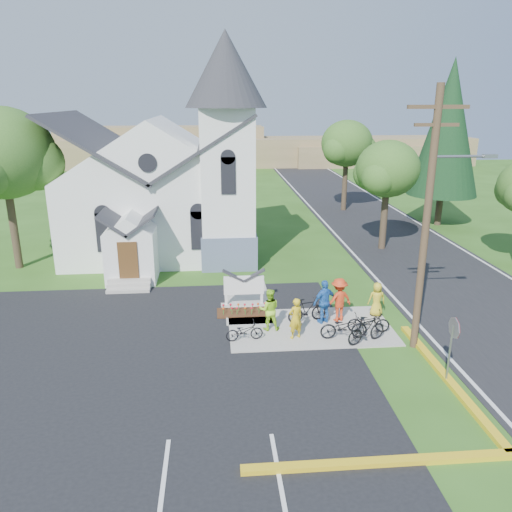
{
  "coord_description": "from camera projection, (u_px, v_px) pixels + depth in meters",
  "views": [
    {
      "loc": [
        -2.52,
        -18.84,
        9.46
      ],
      "look_at": [
        -0.47,
        5.0,
        1.91
      ],
      "focal_mm": 35.0,
      "sensor_mm": 36.0,
      "label": 1
    }
  ],
  "objects": [
    {
      "name": "bike_3",
      "position": [
        367.0,
        330.0,
        20.02
      ],
      "size": [
        1.91,
        1.23,
        1.12
      ],
      "primitive_type": "imported",
      "rotation": [
        0.0,
        0.0,
        1.99
      ],
      "color": "black",
      "rests_on": "sidewalk"
    },
    {
      "name": "tree_lot_corner",
      "position": [
        3.0,
        153.0,
        27.33
      ],
      "size": [
        5.6,
        5.6,
        9.15
      ],
      "color": "#382B1F",
      "rests_on": "ground"
    },
    {
      "name": "church_sign",
      "position": [
        244.0,
        286.0,
        23.59
      ],
      "size": [
        2.2,
        0.4,
        1.7
      ],
      "color": "gray",
      "rests_on": "ground"
    },
    {
      "name": "cyclist_1",
      "position": [
        269.0,
        309.0,
        21.07
      ],
      "size": [
        0.93,
        0.75,
        1.83
      ],
      "primitive_type": "imported",
      "rotation": [
        0.0,
        0.0,
        3.08
      ],
      "color": "#A3E72B",
      "rests_on": "sidewalk"
    },
    {
      "name": "distant_hills",
      "position": [
        252.0,
        150.0,
        74.1
      ],
      "size": [
        61.0,
        10.0,
        5.6
      ],
      "color": "olive",
      "rests_on": "ground"
    },
    {
      "name": "bike_2",
      "position": [
        344.0,
        327.0,
        20.39
      ],
      "size": [
        1.95,
        0.69,
        1.02
      ],
      "primitive_type": "imported",
      "rotation": [
        0.0,
        0.0,
        1.56
      ],
      "color": "black",
      "rests_on": "sidewalk"
    },
    {
      "name": "bike_0",
      "position": [
        244.0,
        331.0,
        20.25
      ],
      "size": [
        1.59,
        0.73,
        0.8
      ],
      "primitive_type": "imported",
      "rotation": [
        0.0,
        0.0,
        1.7
      ],
      "color": "black",
      "rests_on": "sidewalk"
    },
    {
      "name": "cyclist_4",
      "position": [
        377.0,
        299.0,
        22.47
      ],
      "size": [
        0.79,
        0.53,
        1.58
      ],
      "primitive_type": "imported",
      "rotation": [
        0.0,
        0.0,
        3.1
      ],
      "color": "gold",
      "rests_on": "sidewalk"
    },
    {
      "name": "flower_bed",
      "position": [
        245.0,
        313.0,
        23.03
      ],
      "size": [
        2.6,
        1.1,
        0.07
      ],
      "primitive_type": "cube",
      "color": "#3B2210",
      "rests_on": "ground"
    },
    {
      "name": "bike_4",
      "position": [
        369.0,
        322.0,
        20.96
      ],
      "size": [
        1.83,
        0.82,
        0.93
      ],
      "primitive_type": "imported",
      "rotation": [
        0.0,
        0.0,
        1.46
      ],
      "color": "black",
      "rests_on": "sidewalk"
    },
    {
      "name": "sidewalk",
      "position": [
        310.0,
        328.0,
        21.54
      ],
      "size": [
        7.0,
        4.0,
        0.05
      ],
      "primitive_type": "cube",
      "color": "gray",
      "rests_on": "ground"
    },
    {
      "name": "tree_road_near",
      "position": [
        388.0,
        169.0,
        31.49
      ],
      "size": [
        4.0,
        4.0,
        7.05
      ],
      "color": "#382B1F",
      "rests_on": "ground"
    },
    {
      "name": "cyclist_0",
      "position": [
        295.0,
        318.0,
        20.32
      ],
      "size": [
        0.75,
        0.64,
        1.75
      ],
      "primitive_type": "imported",
      "rotation": [
        0.0,
        0.0,
        3.55
      ],
      "color": "gold",
      "rests_on": "sidewalk"
    },
    {
      "name": "stop_sign",
      "position": [
        453.0,
        336.0,
        16.87
      ],
      "size": [
        0.11,
        0.76,
        2.48
      ],
      "color": "gray",
      "rests_on": "ground"
    },
    {
      "name": "conifer",
      "position": [
        448.0,
        128.0,
        37.06
      ],
      "size": [
        5.2,
        5.2,
        12.4
      ],
      "color": "#382B1F",
      "rests_on": "ground"
    },
    {
      "name": "ground",
      "position": [
        277.0,
        335.0,
        20.95
      ],
      "size": [
        120.0,
        120.0,
        0.0
      ],
      "primitive_type": "plane",
      "color": "#2F5719",
      "rests_on": "ground"
    },
    {
      "name": "church",
      "position": [
        165.0,
        170.0,
        30.79
      ],
      "size": [
        12.35,
        12.0,
        13.0
      ],
      "color": "white",
      "rests_on": "ground"
    },
    {
      "name": "bike_1",
      "position": [
        307.0,
        310.0,
        21.91
      ],
      "size": [
        1.91,
        0.95,
        1.11
      ],
      "primitive_type": "imported",
      "rotation": [
        0.0,
        0.0,
        1.82
      ],
      "color": "black",
      "rests_on": "sidewalk"
    },
    {
      "name": "tree_road_mid",
      "position": [
        347.0,
        144.0,
        42.76
      ],
      "size": [
        4.4,
        4.4,
        7.8
      ],
      "color": "#382B1F",
      "rests_on": "ground"
    },
    {
      "name": "cyclist_2",
      "position": [
        325.0,
        302.0,
        21.69
      ],
      "size": [
        1.25,
        0.91,
        1.97
      ],
      "primitive_type": "imported",
      "rotation": [
        0.0,
        0.0,
        3.56
      ],
      "color": "blue",
      "rests_on": "sidewalk"
    },
    {
      "name": "utility_pole",
      "position": [
        429.0,
        214.0,
        18.34
      ],
      "size": [
        3.45,
        0.28,
        10.0
      ],
      "color": "#493324",
      "rests_on": "ground"
    },
    {
      "name": "parking_lot",
      "position": [
        97.0,
        366.0,
        18.48
      ],
      "size": [
        20.0,
        16.0,
        0.02
      ],
      "primitive_type": "cube",
      "color": "black",
      "rests_on": "ground"
    },
    {
      "name": "cyclist_3",
      "position": [
        339.0,
        300.0,
        21.91
      ],
      "size": [
        1.45,
        1.12,
        1.97
      ],
      "primitive_type": "imported",
      "rotation": [
        0.0,
        0.0,
        3.49
      ],
      "color": "red",
      "rests_on": "sidewalk"
    },
    {
      "name": "road",
      "position": [
        388.0,
        236.0,
        36.02
      ],
      "size": [
        8.0,
        90.0,
        0.02
      ],
      "primitive_type": "cube",
      "color": "black",
      "rests_on": "ground"
    }
  ]
}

